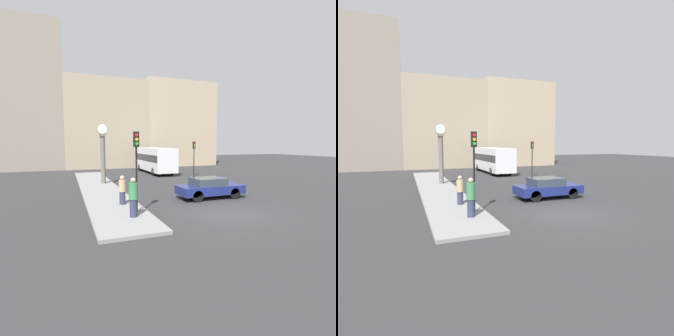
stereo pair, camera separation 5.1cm
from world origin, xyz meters
TOP-DOWN VIEW (x-y plane):
  - ground_plane at (0.00, 0.00)m, footprint 120.00×120.00m
  - sidewalk_corner at (-5.31, 9.42)m, footprint 2.84×22.85m
  - building_row at (-1.16, 28.45)m, footprint 30.79×5.00m
  - sedan_car at (0.96, 3.49)m, footprint 4.28×1.78m
  - bus_distant at (2.39, 19.06)m, footprint 2.41×9.20m
  - traffic_light_near at (-4.44, 1.38)m, footprint 0.26×0.24m
  - traffic_light_far at (5.02, 13.68)m, footprint 0.26×0.24m
  - street_clock at (-4.73, 11.47)m, footprint 0.86×0.50m
  - pedestrian_green_hoodie at (-4.84, 0.48)m, footprint 0.41×0.41m
  - pedestrian_tan_coat at (-4.80, 3.18)m, footprint 0.39×0.39m

SIDE VIEW (x-z plane):
  - ground_plane at x=0.00m, z-range 0.00..0.00m
  - sidewalk_corner at x=-5.31m, z-range 0.00..0.15m
  - sedan_car at x=0.96m, z-range 0.02..1.36m
  - pedestrian_tan_coat at x=-4.80m, z-range 0.14..1.76m
  - pedestrian_green_hoodie at x=-4.84m, z-range 0.14..1.97m
  - bus_distant at x=2.39m, z-range 0.21..3.23m
  - street_clock at x=-4.73m, z-range 0.03..5.07m
  - traffic_light_far at x=5.02m, z-range 0.81..4.57m
  - traffic_light_near at x=-4.44m, z-range 1.00..4.96m
  - building_row at x=-1.16m, z-range -2.11..17.21m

